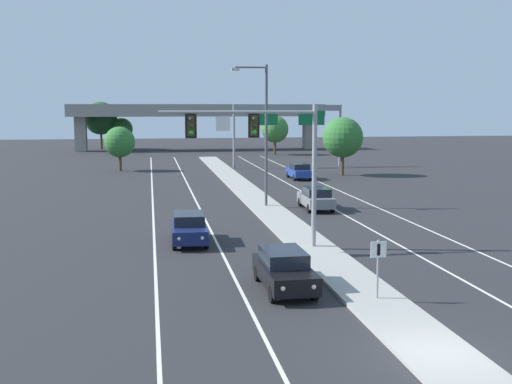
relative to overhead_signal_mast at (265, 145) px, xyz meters
name	(u,v)px	position (x,y,z in m)	size (l,w,h in m)	color
ground_plane	(438,357)	(2.49, -14.19, -5.35)	(260.00, 260.00, 0.00)	#28282B
median_island	(296,233)	(2.49, 3.81, -5.28)	(2.40, 110.00, 0.15)	#9E9B93
lane_stripe_oncoming_center	(203,216)	(-2.21, 10.81, -5.35)	(0.14, 100.00, 0.01)	silver
lane_stripe_receding_center	(339,212)	(7.19, 10.81, -5.35)	(0.14, 100.00, 0.01)	silver
edge_stripe_left	(153,217)	(-5.51, 10.81, -5.35)	(0.14, 100.00, 0.01)	silver
edge_stripe_right	(384,210)	(10.49, 10.81, -5.35)	(0.14, 100.00, 0.01)	silver
overhead_signal_mast	(265,145)	(0.00, 0.00, 0.00)	(7.83, 0.44, 7.20)	gray
median_sign_post	(378,260)	(2.59, -8.94, -3.77)	(0.60, 0.10, 2.20)	gray
street_lamp_median	(263,127)	(2.34, 13.50, 0.44)	(2.58, 0.28, 10.00)	#4C4C51
car_oncoming_black	(284,269)	(-0.49, -6.79, -4.53)	(1.88, 4.50, 1.58)	black
car_oncoming_navy	(189,228)	(-3.66, 2.45, -4.53)	(1.92, 4.51, 1.58)	#141E4C
car_receding_grey	(316,198)	(5.87, 12.02, -4.53)	(1.91, 4.51, 1.58)	slate
car_receding_blue	(299,171)	(9.14, 30.63, -4.53)	(1.84, 4.48, 1.58)	navy
highway_sign_gantry	(288,116)	(10.69, 43.00, 0.81)	(13.28, 0.42, 7.50)	gray
overpass_bridge	(198,115)	(2.49, 75.44, 0.43)	(42.40, 6.40, 7.65)	gray
tree_far_right_a	(275,129)	(13.08, 62.70, -1.49)	(4.09, 4.09, 5.92)	#4C3823
tree_far_left_b	(120,142)	(-8.97, 41.83, -2.09)	(3.47, 3.47, 5.02)	#4C3823
tree_far_right_c	(343,138)	(14.42, 33.08, -1.34)	(4.25, 4.25, 6.15)	#4C3823
tree_far_left_a	(122,129)	(-10.28, 79.44, -1.87)	(3.70, 3.70, 5.35)	#4C3823
tree_far_left_c	(101,118)	(-13.78, 79.81, -0.06)	(5.60, 5.60, 8.11)	#4C3823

